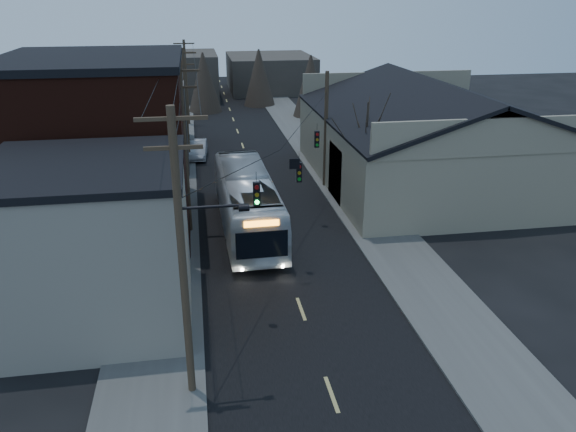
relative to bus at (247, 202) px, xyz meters
name	(u,v)px	position (x,y,z in m)	size (l,w,h in m)	color
road_surface	(251,170)	(1.49, 12.26, -1.80)	(9.00, 110.00, 0.02)	black
sidewalk_left	(171,173)	(-5.01, 12.26, -1.75)	(4.00, 110.00, 0.12)	#474744
sidewalk_right	(329,166)	(7.99, 12.26, -1.75)	(4.00, 110.00, 0.12)	#474744
building_clapboard	(92,245)	(-7.51, -8.74, 1.69)	(8.00, 8.00, 7.00)	gray
building_brick	(100,147)	(-8.51, 2.26, 3.19)	(10.00, 12.00, 10.00)	black
building_left_far	(135,117)	(-8.01, 18.26, 1.69)	(9.00, 14.00, 7.00)	#37322C
warehouse	(428,147)	(14.49, 7.26, 0.89)	(16.16, 20.60, 7.73)	gray
building_far_left	(180,76)	(-4.51, 47.26, 1.19)	(10.00, 12.00, 6.00)	#37322C
building_far_right	(270,73)	(8.49, 52.26, 0.69)	(12.00, 14.00, 5.00)	#37322C
bare_tree	(365,157)	(7.99, 2.26, 1.79)	(0.40, 0.40, 7.20)	black
utility_lines	(213,128)	(-1.62, 6.40, 3.14)	(11.24, 45.28, 10.50)	#382B1E
bus	(247,202)	(0.00, 0.00, 0.00)	(3.04, 13.01, 3.62)	silver
parked_car	(197,149)	(-2.81, 16.89, -1.05)	(1.60, 4.60, 1.51)	#ABACB3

